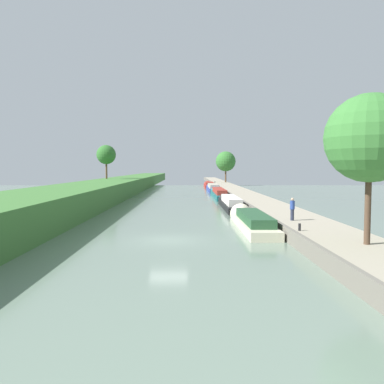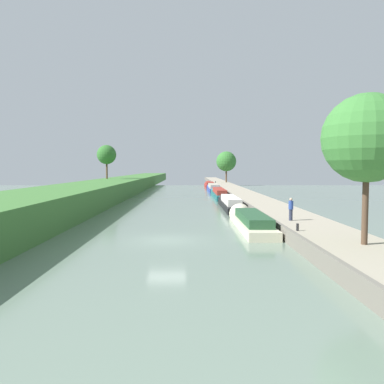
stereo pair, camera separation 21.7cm
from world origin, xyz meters
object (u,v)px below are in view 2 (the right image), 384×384
at_px(narrowboat_blue, 213,188).
at_px(mooring_bollard_near, 298,227).
at_px(narrowboat_black, 230,203).
at_px(person_walking, 291,209).
at_px(narrowboat_cream, 250,221).
at_px(mooring_bollard_far, 215,182).
at_px(narrowboat_teal, 219,193).
at_px(narrowboat_red, 209,185).

height_order(narrowboat_blue, mooring_bollard_near, narrowboat_blue).
bearing_deg(narrowboat_black, person_walking, -81.22).
bearing_deg(narrowboat_cream, person_walking, -46.86).
relative_size(mooring_bollard_near, mooring_bollard_far, 1.00).
bearing_deg(mooring_bollard_far, narrowboat_teal, -93.01).
xyz_separation_m(narrowboat_blue, person_walking, (2.63, -50.32, 1.14)).
xyz_separation_m(narrowboat_red, person_walking, (2.61, -65.49, 1.22)).
xyz_separation_m(narrowboat_black, mooring_bollard_near, (1.88, -22.08, 0.52)).
bearing_deg(narrowboat_teal, mooring_bollard_far, 86.99).
bearing_deg(narrowboat_red, narrowboat_teal, -90.17).
relative_size(narrowboat_cream, narrowboat_black, 0.91).
bearing_deg(narrowboat_red, mooring_bollard_near, -88.53).
xyz_separation_m(narrowboat_teal, person_walking, (2.70, -34.32, 1.15)).
bearing_deg(narrowboat_red, narrowboat_blue, -90.08).
relative_size(narrowboat_teal, narrowboat_blue, 1.13).
relative_size(narrowboat_teal, narrowboat_red, 1.44).
bearing_deg(mooring_bollard_far, narrowboat_cream, -91.51).
bearing_deg(person_walking, narrowboat_red, 92.28).
xyz_separation_m(narrowboat_cream, narrowboat_red, (-0.02, 62.73, 0.04)).
relative_size(narrowboat_teal, person_walking, 10.13).
height_order(narrowboat_blue, narrowboat_red, narrowboat_blue).
distance_m(narrowboat_blue, narrowboat_red, 15.17).
relative_size(narrowboat_blue, mooring_bollard_far, 33.11).
height_order(narrowboat_cream, narrowboat_red, narrowboat_red).
relative_size(narrowboat_cream, narrowboat_teal, 0.76).
relative_size(narrowboat_black, mooring_bollard_far, 31.16).
xyz_separation_m(narrowboat_cream, person_walking, (2.59, -2.76, 1.25)).
bearing_deg(narrowboat_blue, narrowboat_black, -90.10).
height_order(narrowboat_cream, narrowboat_teal, narrowboat_teal).
bearing_deg(narrowboat_black, narrowboat_teal, 90.05).
distance_m(narrowboat_cream, mooring_bollard_near, 7.69).
distance_m(narrowboat_teal, person_walking, 34.45).
relative_size(narrowboat_black, mooring_bollard_near, 31.16).
distance_m(narrowboat_red, mooring_bollard_far, 5.37).
bearing_deg(mooring_bollard_near, narrowboat_cream, 103.49).
xyz_separation_m(narrowboat_cream, narrowboat_teal, (-0.11, 31.56, 0.10)).
bearing_deg(narrowboat_red, narrowboat_cream, -89.99).
bearing_deg(person_walking, narrowboat_blue, 92.99).
distance_m(narrowboat_cream, narrowboat_teal, 31.56).
xyz_separation_m(narrowboat_blue, mooring_bollard_far, (1.83, 20.20, 0.49)).
relative_size(narrowboat_cream, mooring_bollard_near, 28.39).
distance_m(narrowboat_blue, mooring_bollard_far, 20.29).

